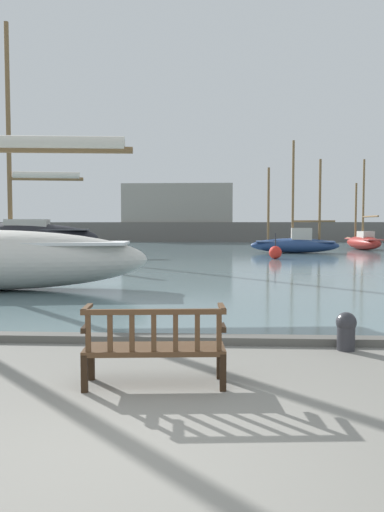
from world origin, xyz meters
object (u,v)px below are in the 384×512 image
at_px(sailboat_nearest_port, 15,233).
at_px(channel_buoy, 275,252).
at_px(sailboat_mid_starboard, 295,242).
at_px(park_bench, 155,346).
at_px(sailboat_nearest_starboard, 363,241).
at_px(mooring_bollard, 346,329).

xyz_separation_m(sailboat_nearest_port, channel_buoy, (16.30, -4.95, -0.93)).
bearing_deg(sailboat_mid_starboard, sailboat_nearest_port, -176.25).
bearing_deg(sailboat_nearest_port, park_bench, -64.50).
height_order(sailboat_mid_starboard, sailboat_nearest_starboard, sailboat_mid_starboard).
bearing_deg(sailboat_mid_starboard, mooring_bollard, -97.01).
distance_m(sailboat_nearest_starboard, channel_buoy, 13.54).
height_order(sailboat_nearest_starboard, mooring_bollard, sailboat_nearest_starboard).
distance_m(park_bench, channel_buoy, 21.64).
bearing_deg(park_bench, channel_buoy, 79.97).
relative_size(park_bench, sailboat_nearest_starboard, 0.24).
distance_m(park_bench, sailboat_nearest_starboard, 34.38).
relative_size(park_bench, channel_buoy, 1.18).
relative_size(sailboat_nearest_port, sailboat_nearest_starboard, 2.19).
distance_m(sailboat_nearest_port, sailboat_nearest_starboard, 24.87).
distance_m(sailboat_nearest_starboard, mooring_bollard, 31.86).
bearing_deg(mooring_bollard, sailboat_mid_starboard, 82.99).
bearing_deg(sailboat_mid_starboard, park_bench, -101.85).
height_order(park_bench, mooring_bollard, park_bench).
bearing_deg(park_bench, mooring_bollard, 34.62).
relative_size(mooring_bollard, channel_buoy, 0.41).
bearing_deg(park_bench, sailboat_nearest_starboard, 70.34).
distance_m(park_bench, sailboat_nearest_port, 29.11).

